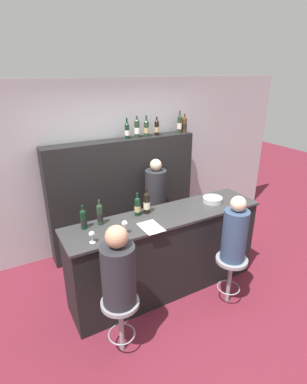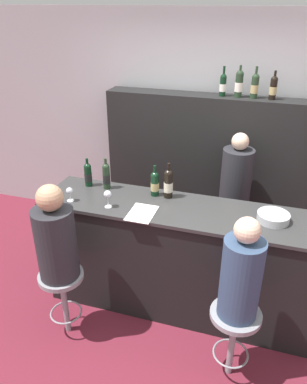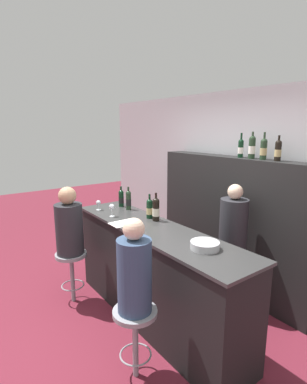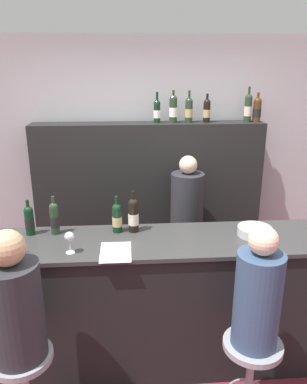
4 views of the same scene
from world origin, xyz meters
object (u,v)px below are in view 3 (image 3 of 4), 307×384
(wine_bottle_counter_0, at_px, (121,198))
(bar_stool_left, at_px, (72,264))
(guest_seated_left, at_px, (69,225))
(bartender, at_px, (232,253))
(wine_bottle_backbar_1, at_px, (252,147))
(bar_stool_right, at_px, (135,325))
(wine_bottle_counter_3, at_px, (156,209))
(wine_glass_0, at_px, (98,203))
(metal_bowl, at_px, (205,245))
(wine_glass_1, at_px, (112,207))
(wine_bottle_backbar_2, at_px, (264,149))
(wine_bottle_counter_2, at_px, (150,208))
(wine_bottle_backbar_3, at_px, (278,150))
(wine_bottle_backbar_0, at_px, (241,148))
(guest_seated_right, at_px, (134,271))
(wine_bottle_counter_1, at_px, (128,200))

(wine_bottle_counter_0, relative_size, bar_stool_left, 0.43)
(guest_seated_left, relative_size, bartender, 0.54)
(wine_bottle_backbar_1, xyz_separation_m, bar_stool_right, (0.30, -1.85, -1.40))
(bar_stool_left, xyz_separation_m, bartender, (1.23, 1.47, 0.20))
(bartender, bearing_deg, wine_bottle_counter_3, -126.77)
(wine_glass_0, distance_m, metal_bowl, 1.71)
(wine_glass_1, xyz_separation_m, metal_bowl, (1.34, 0.19, -0.08))
(wine_bottle_backbar_1, relative_size, wine_glass_0, 2.46)
(wine_bottle_backbar_2, height_order, bar_stool_right, wine_bottle_backbar_2)
(wine_bottle_counter_3, relative_size, bar_stool_left, 0.51)
(wine_glass_0, height_order, guest_seated_left, guest_seated_left)
(wine_bottle_counter_0, relative_size, guest_seated_left, 0.34)
(wine_bottle_counter_2, xyz_separation_m, bar_stool_right, (0.85, -0.76, -0.70))
(wine_bottle_backbar_1, bearing_deg, guest_seated_left, -121.39)
(bartender, bearing_deg, wine_bottle_backbar_1, 104.65)
(wine_bottle_backbar_3, relative_size, wine_glass_0, 2.19)
(wine_bottle_counter_2, relative_size, guest_seated_left, 0.35)
(wine_bottle_backbar_0, bearing_deg, guest_seated_right, -76.03)
(wine_bottle_counter_0, relative_size, wine_bottle_counter_2, 0.96)
(guest_seated_left, bearing_deg, wine_bottle_backbar_1, 58.61)
(wine_bottle_counter_0, xyz_separation_m, wine_glass_1, (0.34, -0.33, -0.00))
(wine_bottle_counter_3, distance_m, wine_bottle_backbar_2, 1.41)
(wine_bottle_backbar_2, bearing_deg, wine_bottle_counter_1, -137.04)
(wine_bottle_counter_1, height_order, wine_bottle_backbar_3, wine_bottle_backbar_3)
(wine_bottle_counter_2, bearing_deg, bartender, 47.29)
(bar_stool_right, bearing_deg, bar_stool_left, 180.00)
(metal_bowl, relative_size, bartender, 0.17)
(bartender, bearing_deg, guest_seated_left, -130.04)
(metal_bowl, height_order, bar_stool_right, metal_bowl)
(wine_bottle_backbar_3, relative_size, bar_stool_left, 0.44)
(wine_bottle_counter_3, height_order, wine_bottle_backbar_1, wine_bottle_backbar_1)
(wine_bottle_backbar_2, bearing_deg, wine_bottle_backbar_0, 180.00)
(wine_glass_1, height_order, guest_seated_left, guest_seated_left)
(wine_glass_1, bearing_deg, wine_bottle_counter_2, 46.18)
(wine_glass_0, relative_size, wine_glass_1, 0.83)
(wine_bottle_backbar_2, height_order, wine_glass_0, wine_bottle_backbar_2)
(wine_bottle_counter_0, height_order, wine_bottle_counter_2, wine_bottle_counter_2)
(wine_glass_0, distance_m, bar_stool_left, 0.81)
(wine_bottle_counter_1, xyz_separation_m, wine_bottle_backbar_2, (1.18, 1.09, 0.67))
(wine_bottle_backbar_3, bearing_deg, wine_bottle_counter_2, -129.07)
(wine_bottle_backbar_0, xyz_separation_m, wine_bottle_backbar_2, (0.32, 0.00, 0.01))
(wine_bottle_backbar_3, relative_size, bar_stool_right, 0.44)
(wine_glass_1, bearing_deg, wine_glass_0, 180.00)
(wine_bottle_backbar_1, xyz_separation_m, wine_bottle_backbar_2, (0.16, 0.00, -0.01))
(wine_bottle_counter_1, bearing_deg, wine_glass_1, -64.62)
(guest_seated_right, height_order, bartender, bartender)
(bar_stool_right, bearing_deg, wine_bottle_counter_2, 138.33)
(guest_seated_left, bearing_deg, wine_bottle_counter_0, 95.65)
(wine_bottle_backbar_3, bearing_deg, bartender, -121.33)
(wine_bottle_counter_0, relative_size, wine_bottle_backbar_1, 0.87)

